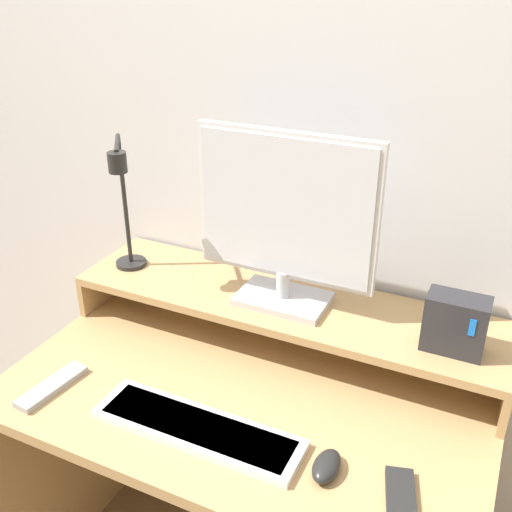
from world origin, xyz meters
name	(u,v)px	position (x,y,z in m)	size (l,w,h in m)	color
wall_back	(316,125)	(0.00, 0.75, 1.25)	(6.00, 0.05, 2.50)	silver
desk	(250,449)	(0.00, 0.36, 0.50)	(1.14, 0.72, 0.71)	tan
monitor_shelf	(285,305)	(0.00, 0.57, 0.82)	(1.14, 0.29, 0.12)	tan
monitor	(285,219)	(0.00, 0.56, 1.07)	(0.46, 0.15, 0.45)	#BCBCC1
desk_lamp	(124,206)	(-0.44, 0.51, 1.04)	(0.15, 0.19, 0.39)	black
router_dock	(455,324)	(0.43, 0.53, 0.90)	(0.14, 0.08, 0.14)	#28282D
keyboard	(197,428)	(-0.03, 0.17, 0.72)	(0.47, 0.13, 0.02)	white
mouse	(327,466)	(0.26, 0.18, 0.73)	(0.05, 0.09, 0.03)	black
remote_control	(52,386)	(-0.42, 0.14, 0.72)	(0.07, 0.19, 0.02)	#99999E
remote_secondary	(401,503)	(0.41, 0.16, 0.72)	(0.10, 0.17, 0.02)	black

